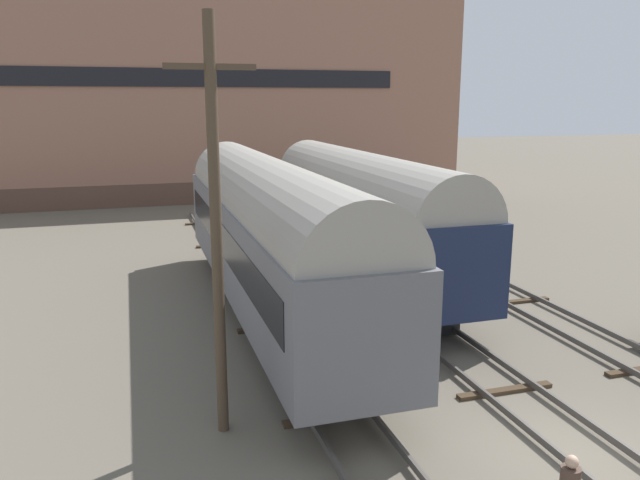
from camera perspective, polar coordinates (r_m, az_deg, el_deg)
name	(u,v)px	position (r m, az deg, el deg)	size (l,w,h in m)	color
ground_plane	(588,457)	(14.56, 23.34, -17.75)	(200.00, 200.00, 0.00)	#60594C
track_middle	(589,451)	(14.49, 23.39, -17.26)	(2.60, 60.00, 0.26)	#4C4742
train_car_navy	(362,210)	(24.45, 3.84, 2.79)	(3.04, 15.75, 5.18)	black
train_car_grey	(269,230)	(20.21, -4.65, 0.93)	(3.07, 17.75, 5.32)	black
utility_pole	(216,227)	(12.97, -9.48, 1.15)	(1.80, 0.24, 8.81)	#473828
warehouse_building	(194,91)	(49.08, -11.41, 13.23)	(38.97, 10.52, 15.60)	brown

